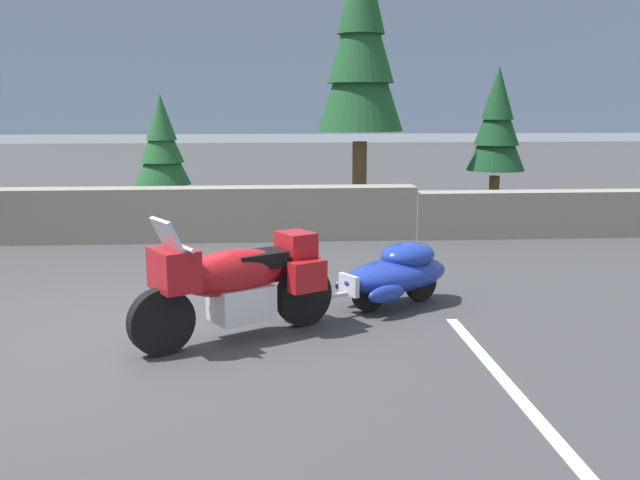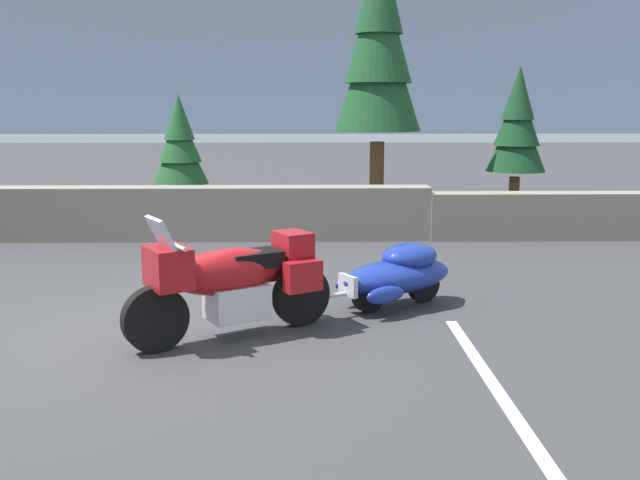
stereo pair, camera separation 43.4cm
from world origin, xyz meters
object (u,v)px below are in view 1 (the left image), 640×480
object	(u,v)px
pine_tree_tall	(361,44)
pine_tree_far_right	(497,124)
touring_motorcycle	(236,280)
car_shaped_trailer	(397,272)
pine_tree_secondary	(162,144)

from	to	relation	value
pine_tree_tall	pine_tree_far_right	xyz separation A→B (m)	(2.91, 0.14, -1.60)
pine_tree_tall	touring_motorcycle	bearing A→B (deg)	-106.69
car_shaped_trailer	pine_tree_secondary	world-z (taller)	pine_tree_secondary
touring_motorcycle	pine_tree_far_right	xyz separation A→B (m)	(5.13, 7.56, 1.38)
pine_tree_tall	pine_tree_secondary	xyz separation A→B (m)	(-3.96, -0.39, -1.96)
pine_tree_secondary	touring_motorcycle	bearing A→B (deg)	-76.13
car_shaped_trailer	pine_tree_secondary	bearing A→B (deg)	121.32
car_shaped_trailer	pine_tree_secondary	size ratio (longest dim) A/B	0.79
car_shaped_trailer	pine_tree_tall	world-z (taller)	pine_tree_tall
touring_motorcycle	pine_tree_secondary	xyz separation A→B (m)	(-1.74, 7.03, 1.02)
pine_tree_secondary	pine_tree_far_right	world-z (taller)	pine_tree_far_right
touring_motorcycle	pine_tree_far_right	size ratio (longest dim) A/B	0.64
touring_motorcycle	pine_tree_secondary	size ratio (longest dim) A/B	0.78
touring_motorcycle	pine_tree_tall	size ratio (longest dim) A/B	0.36
pine_tree_far_right	touring_motorcycle	bearing A→B (deg)	-124.18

